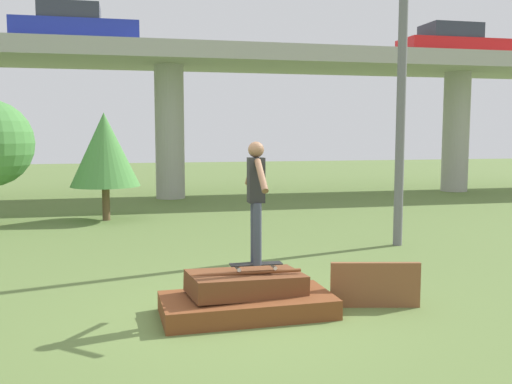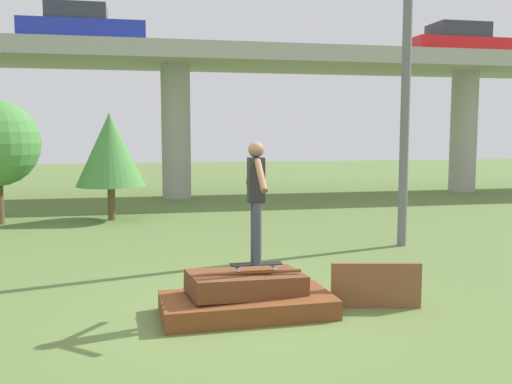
{
  "view_description": "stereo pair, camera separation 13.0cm",
  "coord_description": "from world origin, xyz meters",
  "px_view_note": "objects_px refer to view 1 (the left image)",
  "views": [
    {
      "loc": [
        -1.58,
        -7.56,
        2.54
      ],
      "look_at": [
        0.14,
        0.06,
        1.71
      ],
      "focal_mm": 40.0,
      "sensor_mm": 36.0,
      "label": 1
    },
    {
      "loc": [
        -1.45,
        -7.58,
        2.54
      ],
      "look_at": [
        0.14,
        0.06,
        1.71
      ],
      "focal_mm": 40.0,
      "sensor_mm": 36.0,
      "label": 2
    }
  ],
  "objects_px": {
    "tree_behind_right": "(105,150)",
    "skater": "(256,193)",
    "car_on_overpass_mid": "(75,28)",
    "car_on_overpass_left": "(453,44)",
    "skateboard": "(256,264)",
    "utility_pole": "(402,49)"
  },
  "relations": [
    {
      "from": "tree_behind_right",
      "to": "skater",
      "type": "bearing_deg",
      "value": -75.62
    },
    {
      "from": "skater",
      "to": "utility_pole",
      "type": "bearing_deg",
      "value": 43.87
    },
    {
      "from": "skater",
      "to": "tree_behind_right",
      "type": "xyz_separation_m",
      "value": [
        -2.36,
        9.19,
        0.33
      ]
    },
    {
      "from": "skater",
      "to": "car_on_overpass_mid",
      "type": "height_order",
      "value": "car_on_overpass_mid"
    },
    {
      "from": "car_on_overpass_left",
      "to": "car_on_overpass_mid",
      "type": "relative_size",
      "value": 1.05
    },
    {
      "from": "utility_pole",
      "to": "tree_behind_right",
      "type": "bearing_deg",
      "value": 141.55
    },
    {
      "from": "car_on_overpass_left",
      "to": "tree_behind_right",
      "type": "distance_m",
      "value": 15.21
    },
    {
      "from": "skateboard",
      "to": "utility_pole",
      "type": "relative_size",
      "value": 0.09
    },
    {
      "from": "car_on_overpass_left",
      "to": "tree_behind_right",
      "type": "xyz_separation_m",
      "value": [
        -13.84,
        -4.78,
        -4.13
      ]
    },
    {
      "from": "car_on_overpass_mid",
      "to": "skater",
      "type": "bearing_deg",
      "value": -76.21
    },
    {
      "from": "car_on_overpass_left",
      "to": "skater",
      "type": "bearing_deg",
      "value": -129.43
    },
    {
      "from": "car_on_overpass_left",
      "to": "utility_pole",
      "type": "height_order",
      "value": "utility_pole"
    },
    {
      "from": "car_on_overpass_left",
      "to": "car_on_overpass_mid",
      "type": "bearing_deg",
      "value": -179.99
    },
    {
      "from": "car_on_overpass_left",
      "to": "utility_pole",
      "type": "distance_m",
      "value": 12.49
    },
    {
      "from": "car_on_overpass_mid",
      "to": "utility_pole",
      "type": "relative_size",
      "value": 0.51
    },
    {
      "from": "car_on_overpass_left",
      "to": "car_on_overpass_mid",
      "type": "xyz_separation_m",
      "value": [
        -14.91,
        -0.0,
        0.04
      ]
    },
    {
      "from": "skater",
      "to": "car_on_overpass_left",
      "type": "distance_m",
      "value": 18.62
    },
    {
      "from": "car_on_overpass_left",
      "to": "tree_behind_right",
      "type": "bearing_deg",
      "value": -160.95
    },
    {
      "from": "utility_pole",
      "to": "tree_behind_right",
      "type": "height_order",
      "value": "utility_pole"
    },
    {
      "from": "skateboard",
      "to": "car_on_overpass_left",
      "type": "bearing_deg",
      "value": 50.57
    },
    {
      "from": "car_on_overpass_left",
      "to": "utility_pole",
      "type": "xyz_separation_m",
      "value": [
        -7.31,
        -9.96,
        -1.82
      ]
    },
    {
      "from": "skateboard",
      "to": "car_on_overpass_mid",
      "type": "distance_m",
      "value": 15.39
    }
  ]
}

